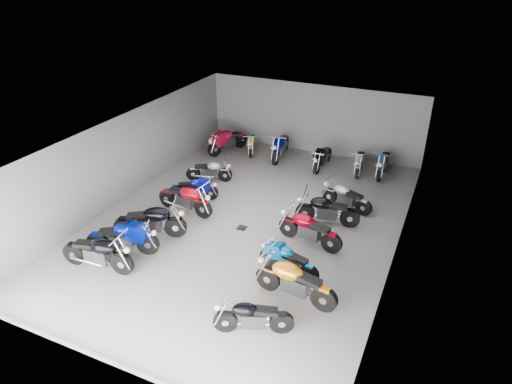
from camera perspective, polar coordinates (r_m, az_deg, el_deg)
ground at (r=16.01m, az=-0.98°, el=-3.65°), size 14.00×14.00×0.00m
wall_back at (r=21.31m, az=7.14°, el=9.06°), size 10.00×0.10×3.20m
wall_left at (r=17.79m, az=-15.80°, el=4.37°), size 0.10×14.00×3.20m
wall_right at (r=14.09m, az=17.71°, el=-2.28°), size 0.10×14.00×3.20m
ceiling at (r=14.60m, az=-1.08°, el=7.21°), size 10.00×14.00×0.04m
drain_grate at (r=15.63m, az=-1.77°, el=-4.50°), size 0.32×0.32×0.01m
motorcycle_left_a at (r=14.19m, az=-19.15°, el=-7.21°), size 2.36×0.54×1.04m
motorcycle_left_b at (r=14.69m, az=-16.29°, el=-5.52°), size 2.20×0.96×1.01m
motorcycle_left_c at (r=15.27m, az=-13.03°, el=-3.61°), size 2.26×1.13×1.06m
motorcycle_left_d at (r=16.47m, az=-8.80°, el=-0.84°), size 2.30×0.51×1.01m
motorcycle_left_e at (r=17.35m, az=-7.75°, el=0.41°), size 1.78×0.84×0.83m
motorcycle_left_f at (r=18.72m, az=-5.82°, el=2.67°), size 1.84×0.74×0.84m
motorcycle_right_a at (r=11.50m, az=-0.46°, el=-15.31°), size 1.89×0.90×0.88m
motorcycle_right_b at (r=12.40m, az=4.84°, el=-11.11°), size 2.40×0.54×1.05m
motorcycle_right_c at (r=13.33m, az=4.00°, el=-8.50°), size 1.95×0.53×0.86m
motorcycle_right_d at (r=14.64m, az=6.64°, el=-4.64°), size 2.25×0.63×1.00m
motorcycle_right_e at (r=15.78m, az=8.83°, el=-2.27°), size 2.21×0.59×0.98m
motorcycle_right_f at (r=16.85m, az=11.18°, el=-0.62°), size 1.98×0.65×0.89m
motorcycle_back_a at (r=21.46m, az=-3.62°, el=6.40°), size 1.00×2.23×1.03m
motorcycle_back_b at (r=21.44m, az=-0.55°, el=6.11°), size 0.78×1.77×0.81m
motorcycle_back_c at (r=20.79m, az=3.07°, el=5.73°), size 0.54×2.39×1.05m
motorcycle_back_d at (r=19.98m, az=8.31°, el=4.31°), size 0.42×2.09×0.92m
motorcycle_back_e at (r=19.88m, az=12.81°, el=3.71°), size 0.46×2.00×0.88m
motorcycle_back_f at (r=19.89m, az=15.63°, el=3.51°), size 0.42×2.18×0.96m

